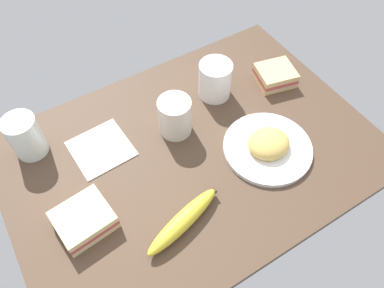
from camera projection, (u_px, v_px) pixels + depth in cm
name	position (u px, v px, depth cm)	size (l,w,h in cm)	color
tabletop	(192.00, 153.00, 94.07)	(90.00, 64.00, 2.00)	#4C3828
plate_of_food	(268.00, 146.00, 92.40)	(22.07, 22.07, 5.05)	white
coffee_mug_black	(215.00, 79.00, 100.61)	(9.63, 11.12, 10.34)	white
coffee_mug_milky	(175.00, 116.00, 93.13)	(8.78, 10.57, 10.24)	silver
sandwich_main	(84.00, 220.00, 80.05)	(12.55, 11.54, 4.40)	beige
sandwich_side	(275.00, 75.00, 105.94)	(11.87, 11.11, 4.40)	#DBB77A
glass_of_milk	(26.00, 137.00, 89.44)	(7.94, 7.94, 11.05)	silver
banana	(183.00, 221.00, 80.20)	(21.02, 9.35, 3.89)	yellow
paper_napkin	(101.00, 148.00, 93.55)	(13.77, 13.77, 0.30)	white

